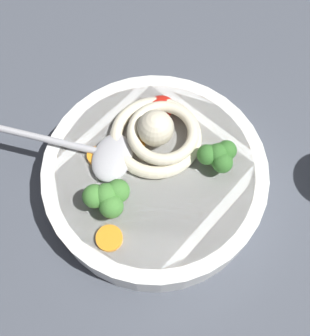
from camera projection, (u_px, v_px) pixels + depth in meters
table_slab at (123, 195)px, 51.79cm from camera, size 94.93×94.93×4.44cm
soup_bowl at (155, 177)px, 47.44cm from camera, size 25.40×25.40×5.30cm
noodle_pile at (158, 134)px, 45.29cm from camera, size 11.50×11.27×4.62cm
soup_spoon at (104, 153)px, 44.99cm from camera, size 15.37×13.65×1.60cm
chili_sauce_dollop at (160, 107)px, 47.53cm from camera, size 3.43×3.09×1.54cm
broccoli_floret_beside_chili at (218, 155)px, 43.33cm from camera, size 4.38×3.77×3.47cm
broccoli_floret_front at (108, 197)px, 41.09cm from camera, size 4.88×4.20×3.86cm
carrot_slice_far at (109, 238)px, 41.50cm from camera, size 2.76×2.76×0.58cm
carrot_slice_left at (136, 142)px, 46.18cm from camera, size 2.26×2.26×0.52cm
carrot_slice_extra_a at (97, 156)px, 45.33cm from camera, size 2.18×2.18×0.70cm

